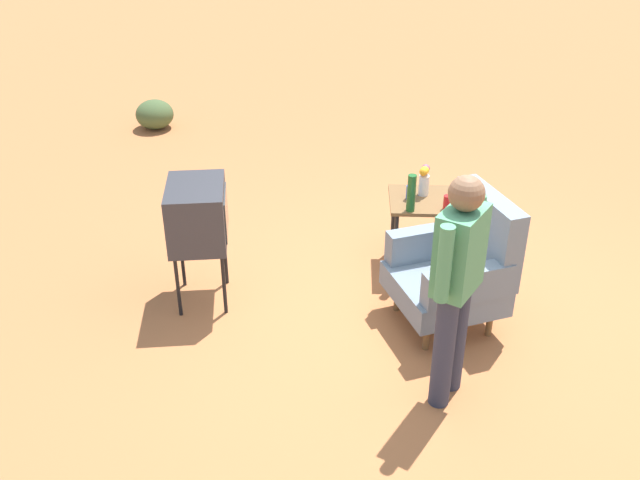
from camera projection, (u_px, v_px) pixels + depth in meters
ground_plane at (416, 320)px, 5.68m from camera, size 60.00×60.00×0.00m
armchair at (458, 266)px, 5.44m from camera, size 0.99×1.00×1.06m
side_table at (422, 209)px, 6.16m from camera, size 0.56×0.56×0.65m
tv_on_stand at (197, 215)px, 5.57m from camera, size 0.65×0.52×1.03m
person_standing at (457, 279)px, 4.48m from camera, size 0.51×0.37×1.64m
bottle_wine_green at (411, 193)px, 5.84m from camera, size 0.07×0.07×0.32m
soda_can_red at (447, 202)px, 5.91m from camera, size 0.07×0.07×0.12m
soda_can_blue at (410, 193)px, 6.08m from camera, size 0.07×0.07×0.12m
flower_vase at (424, 179)px, 6.11m from camera, size 0.15×0.09×0.27m
shrub_far at (155, 114)px, 9.30m from camera, size 0.49×0.49×0.38m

